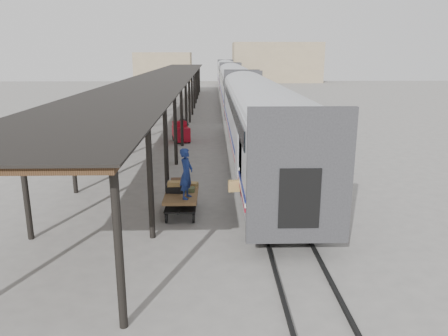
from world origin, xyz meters
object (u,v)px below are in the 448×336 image
at_px(luggage_tug, 181,133).
at_px(porter, 186,174).
at_px(pedestrian, 182,126).
at_px(baggage_cart, 182,198).

height_order(luggage_tug, porter, porter).
distance_m(luggage_tug, pedestrian, 1.67).
distance_m(baggage_cart, pedestrian, 15.82).
distance_m(luggage_tug, porter, 14.88).
height_order(baggage_cart, pedestrian, pedestrian).
xyz_separation_m(luggage_tug, porter, (1.27, -14.78, 1.16)).
xyz_separation_m(luggage_tug, pedestrian, (-0.00, 1.66, 0.20)).
bearing_deg(baggage_cart, porter, -68.68).
xyz_separation_m(baggage_cart, pedestrian, (-1.02, 15.78, 0.20)).
bearing_deg(luggage_tug, baggage_cart, -103.47).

